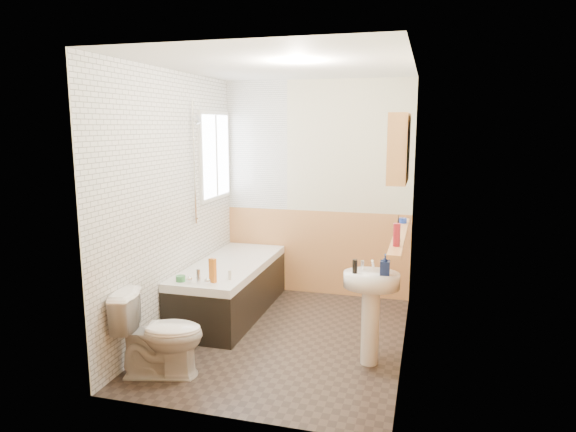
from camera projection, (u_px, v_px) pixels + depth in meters
The scene contains 26 objects.
floor at pixel (284, 338), 4.86m from camera, with size 2.80×2.80×0.00m, color #2E2520.
ceiling at pixel (283, 65), 4.43m from camera, with size 2.80×2.80×0.00m, color white.
wall_back at pixel (317, 189), 5.98m from camera, with size 2.20×0.02×2.50m, color beige.
wall_front at pixel (224, 241), 3.31m from camera, with size 2.20×0.02×2.50m, color beige.
wall_left at pixel (173, 203), 4.93m from camera, with size 0.02×2.80×2.50m, color beige.
wall_right at pixel (409, 213), 4.36m from camera, with size 0.02×2.80×2.50m, color beige.
wainscot_right at pixel (403, 298), 4.49m from camera, with size 0.01×2.80×1.00m, color tan.
wainscot_front at pixel (228, 349), 3.46m from camera, with size 2.20×0.01×1.00m, color tan.
wainscot_back at pixel (316, 252), 6.09m from camera, with size 2.20×0.01×1.00m, color tan.
tile_cladding_left at pixel (175, 203), 4.93m from camera, with size 0.01×2.80×2.50m, color white.
tile_return_back at pixel (257, 146), 6.06m from camera, with size 0.75×0.01×1.50m, color white.
window at pixel (216, 156), 5.75m from camera, with size 0.03×0.79×0.99m.
bathtub at pixel (231, 287), 5.47m from camera, with size 0.70×1.76×0.70m.
shower_riser at pixel (195, 152), 5.18m from camera, with size 0.11×0.08×1.27m.
toilet at pixel (160, 334), 4.09m from camera, with size 0.39×0.70×0.69m, color white.
sink at pixel (371, 299), 4.25m from camera, with size 0.46×0.37×0.90m.
pine_shelf at pixel (400, 235), 4.37m from camera, with size 0.10×1.53×0.03m, color tan.
medicine_cabinet at pixel (399, 148), 4.14m from camera, with size 0.16×0.61×0.55m.
foam_can at pixel (397, 235), 3.91m from camera, with size 0.05×0.05×0.18m, color maroon.
green_bottle at pixel (398, 228), 4.07m from camera, with size 0.04×0.04×0.22m, color black.
black_jar at pixel (403, 221), 4.84m from camera, with size 0.07×0.07×0.05m, color #19339E.
soap_bottle at pixel (385, 270), 4.15m from camera, with size 0.08×0.17×0.08m, color navy.
clear_bottle at pixel (355, 266), 4.20m from camera, with size 0.04×0.04×0.11m, color black.
blue_gel at pixel (213, 271), 4.72m from camera, with size 0.06×0.04×0.23m, color orange.
cream_jar at pixel (181, 279), 4.76m from camera, with size 0.09×0.09×0.06m, color #388447.
orange_bottle at pixel (230, 275), 4.81m from camera, with size 0.03×0.03×0.09m, color silver.
Camera 1 is at (1.25, -4.41, 1.99)m, focal length 32.00 mm.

